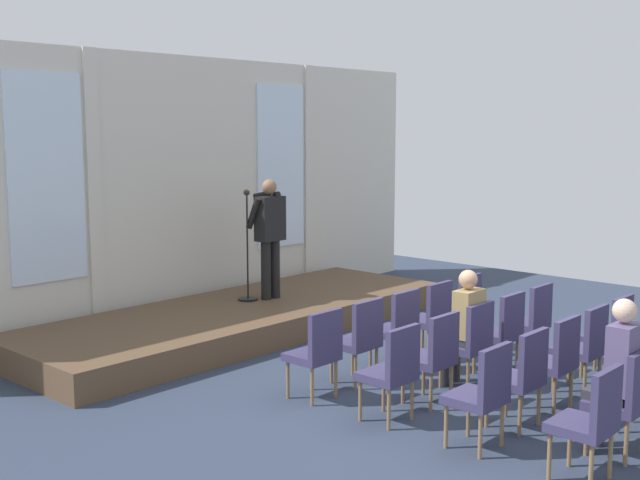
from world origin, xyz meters
The scene contains 24 objects.
ground_plane centered at (0.00, 0.00, 0.00)m, with size 13.50×13.50×0.00m, color #2D384C.
rear_partition centered at (0.02, 5.19, 1.91)m, with size 10.35×0.14×3.79m.
stage_platform centered at (0.00, 3.83, 0.18)m, with size 6.37×2.13×0.35m, color brown.
speaker centered at (0.61, 3.90, 1.34)m, with size 0.52×0.69×1.70m.
mic_stand centered at (0.31, 4.03, 0.69)m, with size 0.28×0.28×1.56m.
chair_r0_c0 centered at (-1.35, 1.18, 0.53)m, with size 0.46×0.44×0.94m.
chair_r0_c1 centered at (-0.68, 1.18, 0.53)m, with size 0.46×0.44×0.94m.
chair_r0_c2 centered at (0.00, 1.18, 0.53)m, with size 0.46×0.44×0.94m.
chair_r0_c3 centered at (0.68, 1.18, 0.53)m, with size 0.46×0.44×0.94m.
chair_r0_c4 centered at (1.35, 1.18, 0.53)m, with size 0.46×0.44×0.94m.
chair_r1_c0 centered at (-1.35, 0.22, 0.53)m, with size 0.46×0.44×0.94m.
chair_r1_c1 centered at (-0.68, 0.22, 0.53)m, with size 0.46×0.44×0.94m.
chair_r1_c2 centered at (0.00, 0.22, 0.53)m, with size 0.46×0.44×0.94m.
audience_r1_c2 centered at (0.00, 0.30, 0.71)m, with size 0.36×0.39×1.28m.
chair_r1_c3 centered at (0.68, 0.22, 0.53)m, with size 0.46×0.44×0.94m.
chair_r1_c4 centered at (1.35, 0.22, 0.53)m, with size 0.46×0.44×0.94m.
chair_r2_c0 centered at (-1.35, -0.75, 0.53)m, with size 0.46×0.44×0.94m.
chair_r2_c1 centered at (-0.68, -0.75, 0.53)m, with size 0.46×0.44×0.94m.
chair_r2_c2 centered at (0.00, -0.75, 0.53)m, with size 0.46×0.44×0.94m.
chair_r2_c3 centered at (0.68, -0.75, 0.53)m, with size 0.46×0.44×0.94m.
chair_r2_c4 centered at (1.35, -0.75, 0.53)m, with size 0.46×0.44×0.94m.
chair_r3_c0 centered at (-1.35, -1.71, 0.53)m, with size 0.46×0.44×0.94m.
chair_r3_c1 centered at (-0.68, -1.71, 0.53)m, with size 0.46×0.44×0.94m.
audience_r3_c1 centered at (-0.68, -1.63, 0.75)m, with size 0.36×0.39×1.36m.
Camera 1 is at (-7.19, -4.18, 2.76)m, focal length 45.11 mm.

